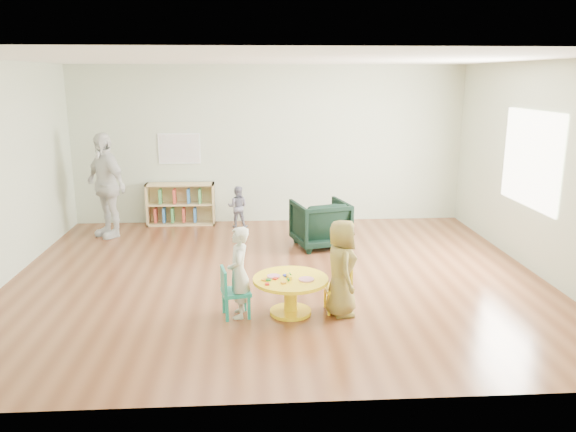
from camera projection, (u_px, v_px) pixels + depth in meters
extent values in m
plane|color=brown|center=(277.00, 276.00, 7.49)|extent=(7.00, 7.00, 0.00)
cube|color=white|center=(276.00, 63.00, 6.83)|extent=(7.00, 6.00, 0.10)
cube|color=beige|center=(269.00, 145.00, 10.06)|extent=(7.00, 0.10, 2.80)
cube|color=beige|center=(293.00, 238.00, 4.25)|extent=(7.00, 0.10, 2.80)
cube|color=beige|center=(542.00, 170.00, 7.37)|extent=(0.10, 6.00, 2.80)
cube|color=white|center=(531.00, 159.00, 7.63)|extent=(0.02, 1.60, 1.30)
cylinder|color=yellow|center=(291.00, 297.00, 6.27)|extent=(0.15, 0.15, 0.38)
cylinder|color=yellow|center=(291.00, 312.00, 6.32)|extent=(0.47, 0.47, 0.04)
cylinder|color=yellow|center=(291.00, 280.00, 6.22)|extent=(0.84, 0.84, 0.04)
cylinder|color=#D27989|center=(274.00, 276.00, 6.25)|extent=(0.15, 0.15, 0.02)
cylinder|color=#D27989|center=(306.00, 279.00, 6.15)|extent=(0.17, 0.17, 0.02)
cylinder|color=yellow|center=(289.00, 277.00, 6.19)|extent=(0.06, 0.13, 0.04)
cylinder|color=#12672B|center=(288.00, 279.00, 6.11)|extent=(0.03, 0.05, 0.02)
cylinder|color=#12672B|center=(290.00, 274.00, 6.28)|extent=(0.03, 0.05, 0.02)
cube|color=red|center=(267.00, 284.00, 6.01)|extent=(0.05, 0.05, 0.02)
cube|color=orange|center=(283.00, 283.00, 6.05)|extent=(0.06, 0.06, 0.02)
cube|color=#1A2AC3|center=(286.00, 275.00, 6.27)|extent=(0.06, 0.07, 0.02)
cube|color=#12672B|center=(269.00, 280.00, 6.14)|extent=(0.05, 0.05, 0.02)
cube|color=red|center=(275.00, 279.00, 6.18)|extent=(0.06, 0.07, 0.02)
cube|color=orange|center=(264.00, 280.00, 6.14)|extent=(0.07, 0.07, 0.02)
cube|color=#1A937D|center=(236.00, 292.00, 6.18)|extent=(0.36, 0.36, 0.04)
cube|color=#1A937D|center=(224.00, 280.00, 6.11)|extent=(0.09, 0.30, 0.26)
cylinder|color=#1A937D|center=(224.00, 302.00, 6.30)|extent=(0.04, 0.04, 0.26)
cylinder|color=#1A937D|center=(227.00, 310.00, 6.07)|extent=(0.04, 0.04, 0.26)
cylinder|color=#1A937D|center=(245.00, 300.00, 6.36)|extent=(0.04, 0.04, 0.26)
cylinder|color=#1A937D|center=(249.00, 308.00, 6.13)|extent=(0.04, 0.04, 0.26)
cube|color=yellow|center=(337.00, 288.00, 6.33)|extent=(0.31, 0.31, 0.04)
cube|color=yellow|center=(349.00, 276.00, 6.31)|extent=(0.05, 0.29, 0.25)
cylinder|color=yellow|center=(349.00, 304.00, 6.27)|extent=(0.03, 0.03, 0.25)
cylinder|color=yellow|center=(345.00, 296.00, 6.49)|extent=(0.03, 0.03, 0.25)
cylinder|color=yellow|center=(329.00, 305.00, 6.24)|extent=(0.03, 0.03, 0.25)
cylinder|color=yellow|center=(325.00, 297.00, 6.46)|extent=(0.03, 0.03, 0.25)
cube|color=tan|center=(148.00, 204.00, 10.01)|extent=(0.03, 0.30, 0.75)
cube|color=tan|center=(214.00, 204.00, 10.08)|extent=(0.03, 0.30, 0.75)
cube|color=tan|center=(182.00, 223.00, 10.13)|extent=(1.20, 0.30, 0.03)
cube|color=tan|center=(180.00, 184.00, 9.96)|extent=(1.20, 0.30, 0.03)
cube|color=tan|center=(181.00, 204.00, 10.04)|extent=(1.14, 0.28, 0.03)
cube|color=tan|center=(182.00, 202.00, 10.18)|extent=(1.20, 0.02, 0.75)
cube|color=#C24433|center=(156.00, 215.00, 10.04)|extent=(0.04, 0.18, 0.26)
cube|color=#3879C5|center=(164.00, 215.00, 10.05)|extent=(0.04, 0.18, 0.26)
cube|color=#4BA255|center=(173.00, 215.00, 10.06)|extent=(0.04, 0.18, 0.26)
cube|color=#C24433|center=(184.00, 215.00, 10.08)|extent=(0.04, 0.18, 0.26)
cube|color=#3879C5|center=(195.00, 215.00, 10.09)|extent=(0.04, 0.18, 0.26)
cube|color=#4BA255|center=(160.00, 196.00, 9.97)|extent=(0.04, 0.18, 0.26)
cube|color=#C24433|center=(175.00, 196.00, 9.98)|extent=(0.04, 0.18, 0.26)
cube|color=#3879C5|center=(189.00, 196.00, 10.00)|extent=(0.04, 0.18, 0.26)
cube|color=#4BA255|center=(200.00, 196.00, 10.01)|extent=(0.04, 0.18, 0.26)
cube|color=white|center=(179.00, 149.00, 9.96)|extent=(0.74, 0.01, 0.54)
cube|color=#EA313B|center=(179.00, 149.00, 9.95)|extent=(0.70, 0.00, 0.50)
imported|color=black|center=(320.00, 224.00, 8.73)|extent=(0.95, 0.97, 0.73)
imported|color=silver|center=(239.00, 272.00, 6.13)|extent=(0.25, 0.38, 1.02)
imported|color=gold|center=(341.00, 268.00, 6.17)|extent=(0.38, 0.55, 1.09)
imported|color=#191940|center=(238.00, 207.00, 9.86)|extent=(0.40, 0.33, 0.74)
imported|color=silver|center=(106.00, 185.00, 9.19)|extent=(1.01, 1.01, 1.72)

